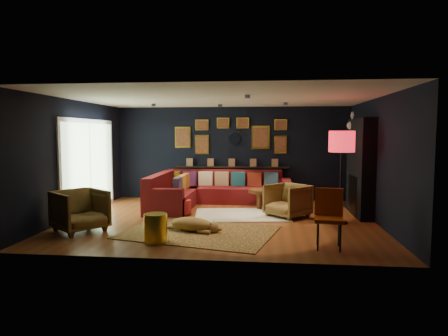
# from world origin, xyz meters

# --- Properties ---
(floor) EXTENTS (6.50, 6.50, 0.00)m
(floor) POSITION_xyz_m (0.00, 0.00, 0.00)
(floor) COLOR brown
(floor) RESTS_ON ground
(room_walls) EXTENTS (6.50, 6.50, 6.50)m
(room_walls) POSITION_xyz_m (0.00, 0.00, 1.59)
(room_walls) COLOR black
(room_walls) RESTS_ON ground
(sectional) EXTENTS (3.41, 2.69, 0.86)m
(sectional) POSITION_xyz_m (-0.61, 1.81, 0.32)
(sectional) COLOR maroon
(sectional) RESTS_ON ground
(ledge) EXTENTS (3.20, 0.12, 0.04)m
(ledge) POSITION_xyz_m (0.00, 2.68, 0.92)
(ledge) COLOR black
(ledge) RESTS_ON room_walls
(gallery_wall) EXTENTS (3.15, 0.04, 1.02)m
(gallery_wall) POSITION_xyz_m (-0.01, 2.72, 1.81)
(gallery_wall) COLOR yellow
(gallery_wall) RESTS_ON room_walls
(sunburst_mirror) EXTENTS (0.47, 0.16, 0.47)m
(sunburst_mirror) POSITION_xyz_m (0.10, 2.72, 1.70)
(sunburst_mirror) COLOR silver
(sunburst_mirror) RESTS_ON room_walls
(fireplace) EXTENTS (0.31, 1.60, 2.20)m
(fireplace) POSITION_xyz_m (3.09, 0.90, 1.02)
(fireplace) COLOR black
(fireplace) RESTS_ON ground
(deer_head) EXTENTS (0.50, 0.28, 0.45)m
(deer_head) POSITION_xyz_m (3.14, 1.40, 2.05)
(deer_head) COLOR white
(deer_head) RESTS_ON fireplace
(sliding_door) EXTENTS (0.06, 2.80, 2.20)m
(sliding_door) POSITION_xyz_m (-3.22, 0.60, 1.10)
(sliding_door) COLOR white
(sliding_door) RESTS_ON ground
(ceiling_spots) EXTENTS (3.30, 2.50, 0.06)m
(ceiling_spots) POSITION_xyz_m (-0.00, 0.80, 2.56)
(ceiling_spots) COLOR black
(ceiling_spots) RESTS_ON room_walls
(shag_rug) EXTENTS (2.25, 1.77, 0.03)m
(shag_rug) POSITION_xyz_m (0.41, 0.51, 0.01)
(shag_rug) COLOR silver
(shag_rug) RESTS_ON ground
(leopard_rug) EXTENTS (3.10, 2.53, 0.02)m
(leopard_rug) POSITION_xyz_m (-0.28, -1.15, 0.01)
(leopard_rug) COLOR tan
(leopard_rug) RESTS_ON ground
(coffee_table) EXTENTS (1.01, 0.84, 0.44)m
(coffee_table) POSITION_xyz_m (0.96, 1.39, 0.38)
(coffee_table) COLOR brown
(coffee_table) RESTS_ON shag_rug
(pouf) EXTENTS (0.48, 0.48, 0.32)m
(pouf) POSITION_xyz_m (-0.98, 0.42, 0.19)
(pouf) COLOR maroon
(pouf) RESTS_ON shag_rug
(armchair_left) EXTENTS (1.16, 1.17, 0.88)m
(armchair_left) POSITION_xyz_m (-2.55, -1.28, 0.44)
(armchair_left) COLOR #B38940
(armchair_left) RESTS_ON ground
(armchair_right) EXTENTS (1.09, 1.09, 0.82)m
(armchair_right) POSITION_xyz_m (1.44, 0.42, 0.41)
(armchair_right) COLOR #B38940
(armchair_right) RESTS_ON ground
(gold_stool) EXTENTS (0.40, 0.40, 0.50)m
(gold_stool) POSITION_xyz_m (-0.91, -1.88, 0.25)
(gold_stool) COLOR yellow
(gold_stool) RESTS_ON ground
(orange_chair) EXTENTS (0.50, 0.50, 0.97)m
(orange_chair) POSITION_xyz_m (1.99, -1.86, 0.57)
(orange_chair) COLOR black
(orange_chair) RESTS_ON ground
(floor_lamp) EXTENTS (0.53, 0.53, 1.92)m
(floor_lamp) POSITION_xyz_m (2.50, -0.05, 1.63)
(floor_lamp) COLOR black
(floor_lamp) RESTS_ON ground
(dog) EXTENTS (1.26, 0.85, 0.37)m
(dog) POSITION_xyz_m (-0.43, -1.09, 0.20)
(dog) COLOR #9E6D43
(dog) RESTS_ON leopard_rug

